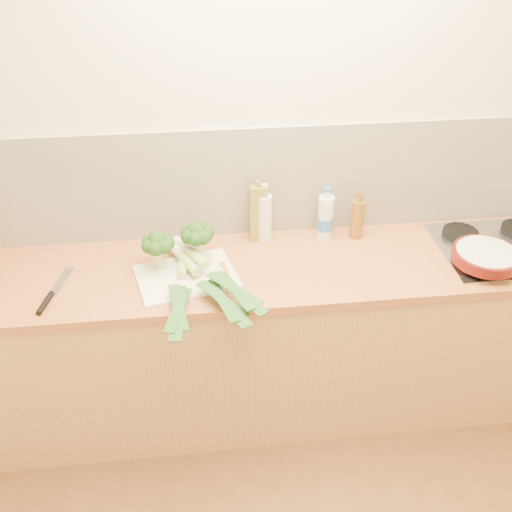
{
  "coord_description": "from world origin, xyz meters",
  "views": [
    {
      "loc": [
        -0.39,
        -0.9,
        2.39
      ],
      "look_at": [
        -0.15,
        1.1,
        1.02
      ],
      "focal_mm": 40.0,
      "sensor_mm": 36.0,
      "label": 1
    }
  ],
  "objects_px": {
    "chopping_board": "(186,276)",
    "chefs_knife": "(50,297)",
    "gas_hob": "(501,247)",
    "skillet": "(487,256)"
  },
  "relations": [
    {
      "from": "gas_hob",
      "to": "chopping_board",
      "type": "relative_size",
      "value": 1.38
    },
    {
      "from": "gas_hob",
      "to": "skillet",
      "type": "xyz_separation_m",
      "value": [
        -0.15,
        -0.13,
        0.05
      ]
    },
    {
      "from": "chopping_board",
      "to": "chefs_knife",
      "type": "bearing_deg",
      "value": 175.33
    },
    {
      "from": "chefs_knife",
      "to": "skillet",
      "type": "relative_size",
      "value": 0.78
    },
    {
      "from": "chefs_knife",
      "to": "skillet",
      "type": "height_order",
      "value": "skillet"
    },
    {
      "from": "gas_hob",
      "to": "chefs_knife",
      "type": "distance_m",
      "value": 2.05
    },
    {
      "from": "chopping_board",
      "to": "chefs_knife",
      "type": "height_order",
      "value": "chefs_knife"
    },
    {
      "from": "gas_hob",
      "to": "skillet",
      "type": "relative_size",
      "value": 1.36
    },
    {
      "from": "gas_hob",
      "to": "chefs_knife",
      "type": "bearing_deg",
      "value": -176.1
    },
    {
      "from": "gas_hob",
      "to": "skillet",
      "type": "bearing_deg",
      "value": -138.23
    }
  ]
}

